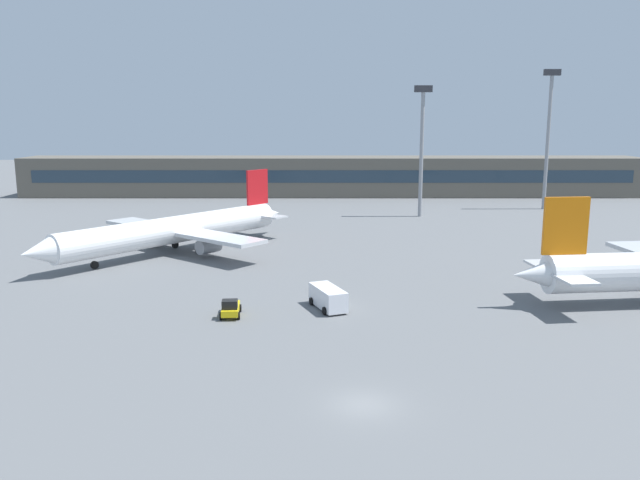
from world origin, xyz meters
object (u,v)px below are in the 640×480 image
baggage_tug_yellow (232,308)px  floodlight_tower_west (423,141)px  service_van_white (329,297)px  floodlight_tower_east (550,130)px  airplane_mid (174,230)px

baggage_tug_yellow → floodlight_tower_west: 67.43m
service_van_white → floodlight_tower_west: 62.02m
service_van_white → floodlight_tower_east: (44.16, 67.91, 14.55)m
floodlight_tower_west → floodlight_tower_east: bearing=20.5°
airplane_mid → baggage_tug_yellow: airplane_mid is taller
floodlight_tower_east → airplane_mid: bearing=-146.7°
baggage_tug_yellow → floodlight_tower_east: 89.43m
floodlight_tower_east → service_van_white: bearing=-123.0°
baggage_tug_yellow → floodlight_tower_east: (53.15, 70.37, 14.86)m
service_van_white → baggage_tug_yellow: bearing=-164.7°
airplane_mid → baggage_tug_yellow: 30.27m
service_van_white → floodlight_tower_east: size_ratio=0.20×
baggage_tug_yellow → airplane_mid: bearing=112.5°
airplane_mid → floodlight_tower_east: floodlight_tower_east is taller
airplane_mid → floodlight_tower_west: bearing=40.4°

